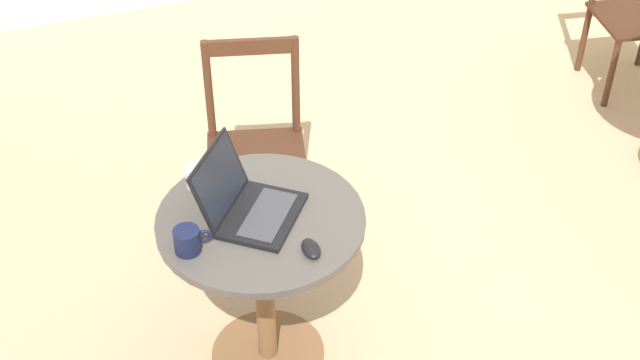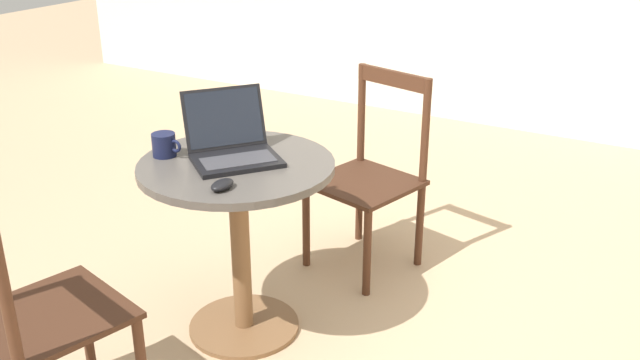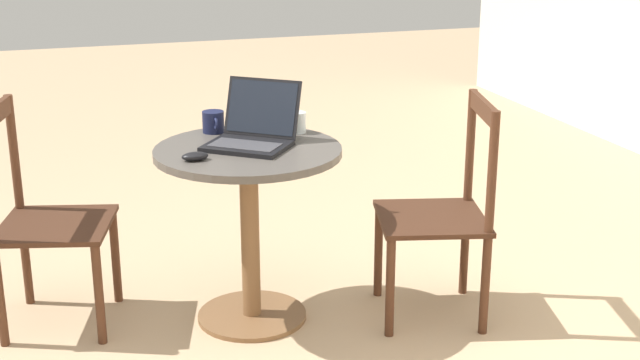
{
  "view_description": "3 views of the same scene",
  "coord_description": "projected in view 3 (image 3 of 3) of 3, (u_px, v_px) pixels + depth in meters",
  "views": [
    {
      "loc": [
        -1.39,
        -2.12,
        2.78
      ],
      "look_at": [
        -0.49,
        0.38,
        0.63
      ],
      "focal_mm": 50.0,
      "sensor_mm": 36.0,
      "label": 1
    },
    {
      "loc": [
        0.7,
        -1.84,
        1.7
      ],
      "look_at": [
        -0.55,
        0.34,
        0.64
      ],
      "focal_mm": 40.0,
      "sensor_mm": 36.0,
      "label": 2
    },
    {
      "loc": [
        2.46,
        -0.61,
        1.68
      ],
      "look_at": [
        -0.42,
        0.32,
        0.7
      ],
      "focal_mm": 50.0,
      "sensor_mm": 36.0,
      "label": 3
    }
  ],
  "objects": [
    {
      "name": "chair_near_front",
      "position": [
        43.0,
        221.0,
        3.51
      ],
      "size": [
        0.52,
        0.52,
        0.91
      ],
      "color": "#472819",
      "rests_on": "ground_plane"
    },
    {
      "name": "mug",
      "position": [
        213.0,
        122.0,
        3.68
      ],
      "size": [
        0.13,
        0.09,
        0.09
      ],
      "color": "#141938",
      "rests_on": "cafe_table_near"
    },
    {
      "name": "mouse",
      "position": [
        195.0,
        156.0,
        3.3
      ],
      "size": [
        0.06,
        0.1,
        0.03
      ],
      "color": "black",
      "rests_on": "cafe_table_near"
    },
    {
      "name": "cafe_table_near",
      "position": [
        249.0,
        194.0,
        3.52
      ],
      "size": [
        0.74,
        0.74,
        0.73
      ],
      "color": "brown",
      "rests_on": "ground_plane"
    },
    {
      "name": "chair_near_back",
      "position": [
        443.0,
        213.0,
        3.6
      ],
      "size": [
        0.52,
        0.52,
        0.91
      ],
      "color": "#472819",
      "rests_on": "ground_plane"
    },
    {
      "name": "drinking_glass",
      "position": [
        297.0,
        122.0,
        3.67
      ],
      "size": [
        0.08,
        0.08,
        0.09
      ],
      "color": "silver",
      "rests_on": "cafe_table_near"
    },
    {
      "name": "laptop",
      "position": [
        252.0,
        133.0,
        3.49
      ],
      "size": [
        0.44,
        0.44,
        0.24
      ],
      "color": "black",
      "rests_on": "cafe_table_near"
    }
  ]
}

